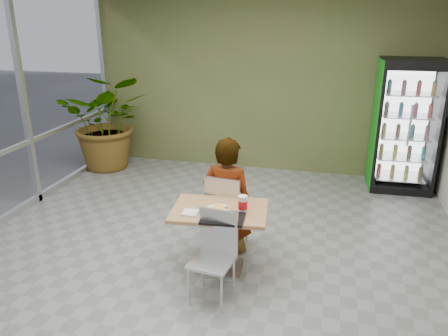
# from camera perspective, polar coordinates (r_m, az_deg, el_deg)

# --- Properties ---
(ground) EXTENTS (7.00, 7.00, 0.00)m
(ground) POSITION_cam_1_polar(r_m,az_deg,el_deg) (5.10, -2.59, -12.73)
(ground) COLOR gray
(ground) RESTS_ON ground
(room_envelope) EXTENTS (6.00, 7.00, 3.20)m
(room_envelope) POSITION_cam_1_polar(r_m,az_deg,el_deg) (4.46, -2.90, 4.93)
(room_envelope) COLOR beige
(room_envelope) RESTS_ON ground
(dining_table) EXTENTS (1.08, 0.80, 0.75)m
(dining_table) POSITION_cam_1_polar(r_m,az_deg,el_deg) (4.78, -0.57, -7.70)
(dining_table) COLOR #B87E4F
(dining_table) RESTS_ON ground
(chair_far) EXTENTS (0.48, 0.48, 0.97)m
(chair_far) POSITION_cam_1_polar(r_m,az_deg,el_deg) (5.17, 0.16, -5.13)
(chair_far) COLOR silver
(chair_far) RESTS_ON ground
(chair_near) EXTENTS (0.45, 0.45, 0.91)m
(chair_near) POSITION_cam_1_polar(r_m,az_deg,el_deg) (4.39, -1.17, -10.42)
(chair_near) COLOR silver
(chair_near) RESTS_ON ground
(seated_woman) EXTENTS (0.68, 0.48, 1.71)m
(seated_woman) POSITION_cam_1_polar(r_m,az_deg,el_deg) (5.21, 0.43, -5.03)
(seated_woman) COLOR black
(seated_woman) RESTS_ON ground
(pizza_plate) EXTENTS (0.31, 0.23, 0.03)m
(pizza_plate) POSITION_cam_1_polar(r_m,az_deg,el_deg) (4.68, -0.76, -5.20)
(pizza_plate) COLOR silver
(pizza_plate) RESTS_ON dining_table
(soda_cup) EXTENTS (0.10, 0.10, 0.18)m
(soda_cup) POSITION_cam_1_polar(r_m,az_deg,el_deg) (4.60, 2.47, -4.72)
(soda_cup) COLOR silver
(soda_cup) RESTS_ON dining_table
(napkin_stack) EXTENTS (0.16, 0.16, 0.02)m
(napkin_stack) POSITION_cam_1_polar(r_m,az_deg,el_deg) (4.59, -4.44, -5.85)
(napkin_stack) COLOR silver
(napkin_stack) RESTS_ON dining_table
(cafeteria_tray) EXTENTS (0.46, 0.35, 0.02)m
(cafeteria_tray) POSITION_cam_1_polar(r_m,az_deg,el_deg) (4.45, -0.16, -6.59)
(cafeteria_tray) COLOR black
(cafeteria_tray) RESTS_ON dining_table
(beverage_fridge) EXTENTS (0.97, 0.76, 2.08)m
(beverage_fridge) POSITION_cam_1_polar(r_m,az_deg,el_deg) (7.49, 22.58, 5.07)
(beverage_fridge) COLOR black
(beverage_fridge) RESTS_ON ground
(potted_plant) EXTENTS (1.90, 1.76, 1.74)m
(potted_plant) POSITION_cam_1_polar(r_m,az_deg,el_deg) (8.23, -14.90, 5.90)
(potted_plant) COLOR #31712D
(potted_plant) RESTS_ON ground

